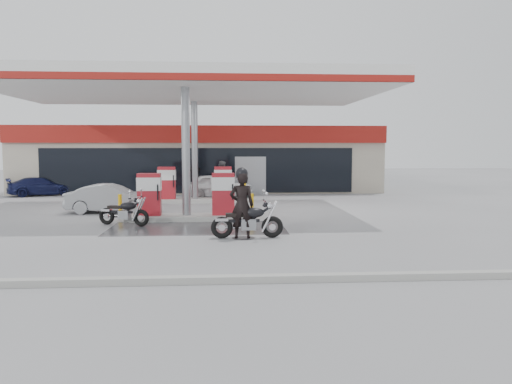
# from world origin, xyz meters

# --- Properties ---
(ground) EXTENTS (90.00, 90.00, 0.00)m
(ground) POSITION_xyz_m (0.00, 0.00, 0.00)
(ground) COLOR gray
(ground) RESTS_ON ground
(wet_patch) EXTENTS (6.00, 3.00, 0.00)m
(wet_patch) POSITION_xyz_m (0.50, 0.00, 0.00)
(wet_patch) COLOR #4C4C4F
(wet_patch) RESTS_ON ground
(drain_cover) EXTENTS (0.70, 0.70, 0.01)m
(drain_cover) POSITION_xyz_m (2.00, -2.00, 0.00)
(drain_cover) COLOR #38383A
(drain_cover) RESTS_ON ground
(kerb) EXTENTS (28.00, 0.25, 0.15)m
(kerb) POSITION_xyz_m (0.00, -7.00, 0.07)
(kerb) COLOR gray
(kerb) RESTS_ON ground
(store_building) EXTENTS (22.00, 8.22, 4.00)m
(store_building) POSITION_xyz_m (0.01, 15.94, 2.01)
(store_building) COLOR #BEB69F
(store_building) RESTS_ON ground
(canopy) EXTENTS (16.00, 10.02, 5.51)m
(canopy) POSITION_xyz_m (0.00, 5.00, 5.27)
(canopy) COLOR silver
(canopy) RESTS_ON ground
(pump_island_near) EXTENTS (5.14, 1.30, 1.78)m
(pump_island_near) POSITION_xyz_m (0.00, 2.00, 0.71)
(pump_island_near) COLOR #9E9E99
(pump_island_near) RESTS_ON ground
(pump_island_far) EXTENTS (5.14, 1.30, 1.78)m
(pump_island_far) POSITION_xyz_m (0.00, 8.00, 0.71)
(pump_island_far) COLOR #9E9E99
(pump_island_far) RESTS_ON ground
(main_motorcycle) EXTENTS (2.21, 0.85, 1.14)m
(main_motorcycle) POSITION_xyz_m (2.15, -2.00, 0.50)
(main_motorcycle) COLOR black
(main_motorcycle) RESTS_ON ground
(biker_main) EXTENTS (0.74, 0.49, 2.02)m
(biker_main) POSITION_xyz_m (1.95, -2.00, 1.01)
(biker_main) COLOR black
(biker_main) RESTS_ON ground
(parked_motorcycle) EXTENTS (1.92, 1.04, 1.03)m
(parked_motorcycle) POSITION_xyz_m (-2.09, 0.71, 0.46)
(parked_motorcycle) COLOR black
(parked_motorcycle) RESTS_ON ground
(sedan_white) EXTENTS (3.93, 1.79, 1.31)m
(sedan_white) POSITION_xyz_m (1.11, 10.20, 0.65)
(sedan_white) COLOR white
(sedan_white) RESTS_ON ground
(attendant) EXTENTS (1.00, 1.14, 2.00)m
(attendant) POSITION_xyz_m (1.37, 10.80, 1.00)
(attendant) COLOR #4E4F53
(attendant) RESTS_ON ground
(hatchback_silver) EXTENTS (3.73, 1.46, 1.21)m
(hatchback_silver) POSITION_xyz_m (-3.31, 4.22, 0.61)
(hatchback_silver) COLOR gray
(hatchback_silver) RESTS_ON ground
(parked_car_left) EXTENTS (3.89, 2.82, 1.05)m
(parked_car_left) POSITION_xyz_m (-8.93, 12.00, 0.52)
(parked_car_left) COLOR #131842
(parked_car_left) RESTS_ON ground
(biker_walking) EXTENTS (1.26, 1.13, 2.06)m
(biker_walking) POSITION_xyz_m (-0.19, 11.80, 1.03)
(biker_walking) COLOR black
(biker_walking) RESTS_ON ground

